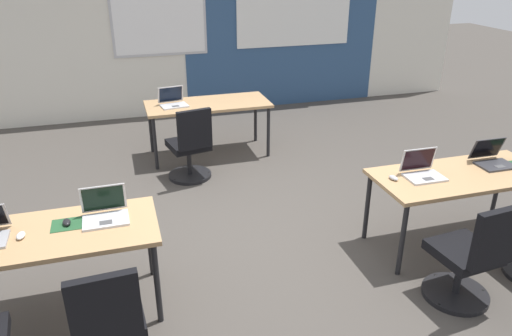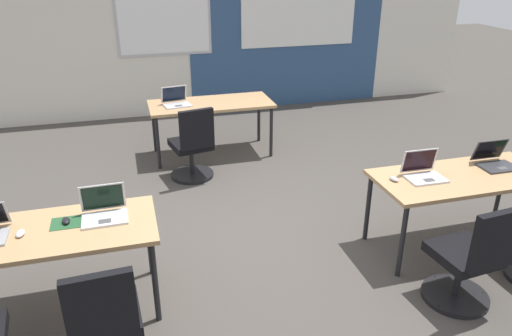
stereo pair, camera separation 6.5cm
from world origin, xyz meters
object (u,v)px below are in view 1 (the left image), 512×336
(desk_far_center, at_px, (208,107))
(laptop_near_right_inner, at_px, (422,171))
(desk_near_left, at_px, (44,240))
(desk_near_right, at_px, (461,180))
(laptop_far_left, at_px, (173,102))
(mouse_near_left_inner, at_px, (67,222))
(laptop_near_right_end, at_px, (493,159))
(mouse_near_right_inner, at_px, (394,178))
(chair_near_right_inner, at_px, (469,262))
(mouse_near_left_end, at_px, (21,235))
(chair_far_left, at_px, (191,150))
(laptop_near_left_inner, at_px, (105,212))
(chair_near_left_inner, at_px, (110,332))

(desk_far_center, distance_m, laptop_near_right_inner, 3.07)
(desk_near_left, bearing_deg, desk_far_center, 57.99)
(desk_near_right, distance_m, laptop_far_left, 3.57)
(desk_far_center, relative_size, laptop_near_right_inner, 4.78)
(laptop_far_left, relative_size, mouse_near_left_inner, 3.48)
(laptop_near_right_end, bearing_deg, mouse_near_right_inner, -177.22)
(laptop_near_right_inner, distance_m, mouse_near_right_inner, 0.28)
(laptop_far_left, height_order, mouse_near_left_inner, laptop_far_left)
(mouse_near_left_inner, height_order, chair_near_right_inner, chair_near_right_inner)
(mouse_near_left_end, relative_size, mouse_near_left_inner, 0.99)
(desk_near_right, height_order, laptop_near_right_end, laptop_near_right_end)
(chair_far_left, height_order, laptop_near_right_inner, laptop_near_right_inner)
(chair_far_left, relative_size, laptop_near_left_inner, 2.75)
(chair_far_left, bearing_deg, laptop_near_right_inner, 119.23)
(laptop_near_left_inner, distance_m, chair_near_left_inner, 0.92)
(laptop_near_right_inner, xyz_separation_m, chair_near_right_inner, (-0.07, -0.81, -0.39))
(laptop_near_right_end, bearing_deg, desk_near_left, -177.74)
(desk_far_center, bearing_deg, laptop_far_left, 178.55)
(laptop_far_left, distance_m, laptop_near_right_inner, 3.30)
(desk_far_center, xyz_separation_m, mouse_near_right_inner, (1.10, -2.74, 0.08))
(mouse_near_left_end, bearing_deg, desk_near_right, 0.31)
(chair_near_right_inner, bearing_deg, laptop_near_left_inner, -23.37)
(laptop_near_left_inner, bearing_deg, desk_near_left, -169.40)
(mouse_near_right_inner, height_order, chair_near_right_inner, chair_near_right_inner)
(mouse_near_right_inner, bearing_deg, chair_near_left_inner, -161.63)
(chair_far_left, bearing_deg, desk_near_right, 124.03)
(laptop_near_right_end, bearing_deg, chair_far_left, 142.60)
(laptop_near_right_end, bearing_deg, chair_near_left_inner, -165.63)
(mouse_near_left_inner, distance_m, laptop_near_right_inner, 2.96)
(desk_near_right, xyz_separation_m, laptop_near_right_end, (0.41, 0.10, 0.11))
(desk_far_center, relative_size, laptop_near_right_end, 4.79)
(desk_near_left, xyz_separation_m, laptop_near_right_inner, (3.12, 0.06, 0.11))
(desk_near_right, height_order, laptop_near_right_inner, laptop_near_right_inner)
(mouse_near_left_end, bearing_deg, desk_far_center, 56.24)
(laptop_near_left_inner, relative_size, chair_near_right_inner, 0.36)
(desk_near_left, relative_size, laptop_near_right_inner, 4.78)
(mouse_near_left_end, bearing_deg, mouse_near_left_inner, 17.33)
(mouse_near_left_end, bearing_deg, mouse_near_right_inner, 1.63)
(desk_near_right, bearing_deg, chair_near_left_inner, -166.45)
(desk_far_center, bearing_deg, mouse_near_left_end, -123.76)
(desk_near_right, relative_size, mouse_near_left_inner, 15.02)
(chair_far_left, bearing_deg, laptop_near_left_inner, 53.12)
(laptop_near_left_inner, bearing_deg, mouse_near_right_inner, -1.43)
(mouse_near_left_inner, relative_size, laptop_near_right_inner, 0.32)
(chair_near_right_inner, bearing_deg, laptop_far_left, -69.38)
(laptop_near_right_inner, relative_size, chair_near_right_inner, 0.36)
(desk_near_right, xyz_separation_m, laptop_near_right_inner, (-0.38, 0.06, 0.11))
(desk_far_center, distance_m, chair_near_left_inner, 3.80)
(desk_far_center, xyz_separation_m, chair_near_right_inner, (1.30, -3.56, -0.28))
(desk_near_left, distance_m, mouse_near_left_inner, 0.19)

